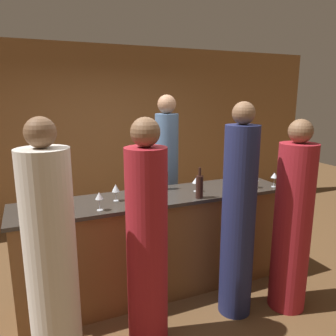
# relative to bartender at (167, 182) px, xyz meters

# --- Properties ---
(ground_plane) EXTENTS (14.00, 14.00, 0.00)m
(ground_plane) POSITION_rel_bartender_xyz_m (-0.39, -0.68, -0.98)
(ground_plane) COLOR brown
(back_wall) EXTENTS (8.00, 0.06, 2.80)m
(back_wall) POSITION_rel_bartender_xyz_m (-0.39, 1.67, 0.42)
(back_wall) COLOR olive
(back_wall) RESTS_ON ground_plane
(bar_counter) EXTENTS (2.80, 0.62, 1.04)m
(bar_counter) POSITION_rel_bartender_xyz_m (-0.39, -0.68, -0.46)
(bar_counter) COLOR brown
(bar_counter) RESTS_ON ground_plane
(bartender) EXTENTS (0.28, 0.28, 2.03)m
(bartender) POSITION_rel_bartender_xyz_m (0.00, 0.00, 0.00)
(bartender) COLOR #4C6B93
(bartender) RESTS_ON ground_plane
(guest_0) EXTENTS (0.32, 0.32, 1.88)m
(guest_0) POSITION_rel_bartender_xyz_m (-0.76, -1.39, -0.09)
(guest_0) COLOR maroon
(guest_0) RESTS_ON ground_plane
(guest_1) EXTENTS (0.35, 0.35, 1.90)m
(guest_1) POSITION_rel_bartender_xyz_m (-1.47, -1.41, -0.09)
(guest_1) COLOR silver
(guest_1) RESTS_ON ground_plane
(guest_2) EXTENTS (0.35, 0.35, 1.83)m
(guest_2) POSITION_rel_bartender_xyz_m (0.66, -1.44, -0.13)
(guest_2) COLOR maroon
(guest_2) RESTS_ON ground_plane
(guest_3) EXTENTS (0.30, 0.30, 1.98)m
(guest_3) POSITION_rel_bartender_xyz_m (0.15, -1.30, -0.04)
(guest_3) COLOR #1E234C
(guest_3) RESTS_ON ground_plane
(wine_bottle_0) EXTENTS (0.07, 0.07, 0.31)m
(wine_bottle_0) POSITION_rel_bartender_xyz_m (-0.04, -0.91, 0.18)
(wine_bottle_0) COLOR black
(wine_bottle_0) RESTS_ON bar_counter
(wine_bottle_1) EXTENTS (0.07, 0.07, 0.26)m
(wine_bottle_1) POSITION_rel_bartender_xyz_m (-0.24, -0.50, 0.16)
(wine_bottle_1) COLOR black
(wine_bottle_1) RESTS_ON bar_counter
(wine_glass_0) EXTENTS (0.07, 0.07, 0.17)m
(wine_glass_0) POSITION_rel_bartender_xyz_m (-1.01, -0.88, 0.19)
(wine_glass_0) COLOR silver
(wine_glass_0) RESTS_ON bar_counter
(wine_glass_1) EXTENTS (0.07, 0.07, 0.17)m
(wine_glass_1) POSITION_rel_bartender_xyz_m (-0.82, -0.68, 0.19)
(wine_glass_1) COLOR silver
(wine_glass_1) RESTS_ON bar_counter
(wine_glass_2) EXTENTS (0.08, 0.08, 0.15)m
(wine_glass_2) POSITION_rel_bartender_xyz_m (0.03, -0.70, 0.18)
(wine_glass_2) COLOR silver
(wine_glass_2) RESTS_ON bar_counter
(wine_glass_3) EXTENTS (0.08, 0.08, 0.16)m
(wine_glass_3) POSITION_rel_bartender_xyz_m (0.63, -0.68, 0.18)
(wine_glass_3) COLOR silver
(wine_glass_3) RESTS_ON bar_counter
(wine_glass_4) EXTENTS (0.07, 0.07, 0.14)m
(wine_glass_4) POSITION_rel_bartender_xyz_m (0.69, -0.84, 0.17)
(wine_glass_4) COLOR silver
(wine_glass_4) RESTS_ON bar_counter
(wine_glass_5) EXTENTS (0.07, 0.07, 0.16)m
(wine_glass_5) POSITION_rel_bartender_xyz_m (0.90, -0.89, 0.19)
(wine_glass_5) COLOR silver
(wine_glass_5) RESTS_ON bar_counter
(wine_glass_6) EXTENTS (0.07, 0.07, 0.17)m
(wine_glass_6) POSITION_rel_bartender_xyz_m (-1.61, -0.68, 0.19)
(wine_glass_6) COLOR silver
(wine_glass_6) RESTS_ON bar_counter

